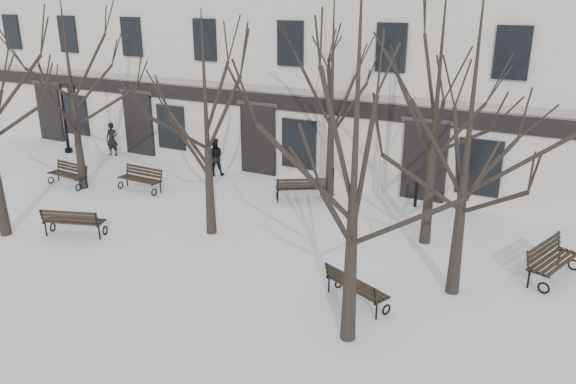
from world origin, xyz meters
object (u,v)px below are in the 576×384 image
Objects in this scene: bench_4 at (302,187)px; bench_3 at (141,178)px; tree_3 at (472,110)px; bench_0 at (69,174)px; tree_1 at (205,99)px; tree_2 at (356,123)px; bench_2 at (355,287)px; bench_1 at (73,221)px; bench_5 at (551,259)px; lamp_post at (67,112)px.

bench_3 is at bearing -15.91° from bench_4.
tree_3 reaches higher than bench_0.
tree_3 is 13.29m from bench_3.
tree_1 is 0.91× the size of tree_3.
tree_2 reaches higher than bench_2.
bench_1 is at bearing 173.17° from tree_2.
tree_1 is 3.78× the size of bench_2.
tree_3 is at bearing -2.04° from tree_1.
bench_5 is (8.49, -2.25, 0.03)m from bench_4.
bench_5 is 0.61× the size of lamp_post.
bench_4 is at bearing -29.63° from bench_2.
bench_5 is at bearing 6.03° from bench_0.
tree_1 is at bearing 177.96° from tree_3.
bench_2 is at bearing -19.87° from bench_3.
tree_1 reaches higher than bench_3.
tree_2 is 3.90× the size of bench_1.
bench_2 is at bearing -9.02° from bench_0.
bench_2 is at bearing -139.33° from tree_3.
bench_2 is at bearing -21.44° from lamp_post.
bench_4 is at bearing 93.99° from bench_5.
lamp_post is at bearing -60.90° from bench_1.
tree_2 reaches higher than bench_4.
bench_5 is at bearing 10.01° from tree_1.
bench_0 is at bearing 161.40° from tree_2.
bench_2 is 0.98× the size of bench_3.
bench_0 is (-15.32, 1.50, -4.18)m from tree_3.
bench_2 is (13.35, -3.19, -0.02)m from bench_0.
lamp_post is at bearing 141.33° from bench_0.
bench_3 reaches higher than bench_0.
lamp_post is at bearing 157.49° from tree_1.
bench_4 is at bearing -3.58° from lamp_post.
tree_2 is 9.80m from bench_4.
bench_3 is (-4.78, 2.11, -3.76)m from tree_1.
tree_3 is at bearing -1.16° from bench_0.
bench_1 is at bearing -41.65° from lamp_post.
bench_3 is at bearing -94.22° from bench_1.
bench_5 is 21.47m from lamp_post.
bench_3 is at bearing 169.14° from tree_3.
bench_1 is at bearing -148.12° from tree_1.
lamp_post is (-6.71, 2.66, 1.48)m from bench_3.
bench_2 is 5.48m from bench_5.
bench_0 is 13.73m from bench_2.
tree_2 reaches higher than bench_5.
tree_1 is at bearing 39.84° from bench_4.
bench_2 is (-1.97, -1.69, -4.20)m from tree_3.
tree_3 is (1.57, 3.13, -0.14)m from tree_2.
tree_2 is at bearing 129.37° from bench_2.
tree_2 reaches higher than tree_1.
bench_1 is (4.10, -3.47, 0.02)m from bench_0.
bench_2 is (-0.40, 1.44, -4.34)m from tree_2.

